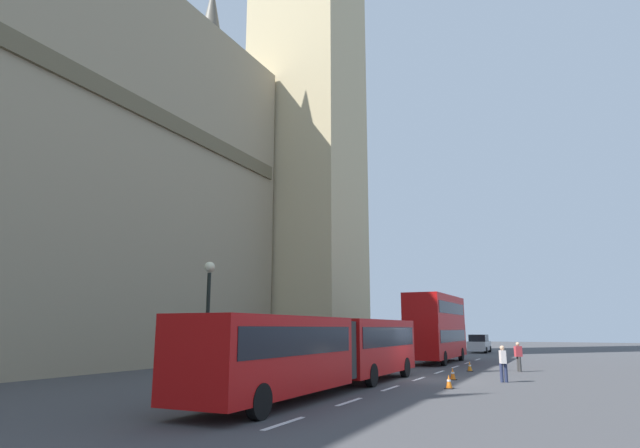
# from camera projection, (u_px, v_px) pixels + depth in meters

# --- Properties ---
(ground_plane) EXTENTS (160.00, 160.00, 0.00)m
(ground_plane) POSITION_uv_depth(u_px,v_px,m) (418.00, 379.00, 26.05)
(ground_plane) COLOR #424244
(lane_centre_marking) EXTENTS (34.40, 0.16, 0.01)m
(lane_centre_marking) POSITION_uv_depth(u_px,v_px,m) (430.00, 375.00, 28.18)
(lane_centre_marking) COLOR silver
(lane_centre_marking) RESTS_ON ground_plane
(articulated_bus) EXTENTS (17.41, 2.54, 2.90)m
(articulated_bus) POSITION_uv_depth(u_px,v_px,m) (328.00, 347.00, 21.46)
(articulated_bus) COLOR #B20F0F
(articulated_bus) RESTS_ON ground_plane
(double_decker_bus) EXTENTS (9.72, 2.54, 4.90)m
(double_decker_bus) POSITION_uv_depth(u_px,v_px,m) (436.00, 325.00, 38.95)
(double_decker_bus) COLOR #B20F0F
(double_decker_bus) RESTS_ON ground_plane
(sedan_lead) EXTENTS (4.40, 1.86, 1.85)m
(sedan_lead) POSITION_uv_depth(u_px,v_px,m) (479.00, 344.00, 54.36)
(sedan_lead) COLOR #B7B7BC
(sedan_lead) RESTS_ON ground_plane
(traffic_cone_west) EXTENTS (0.36, 0.36, 0.58)m
(traffic_cone_west) POSITION_uv_depth(u_px,v_px,m) (449.00, 382.00, 21.98)
(traffic_cone_west) COLOR black
(traffic_cone_west) RESTS_ON ground_plane
(traffic_cone_middle) EXTENTS (0.36, 0.36, 0.58)m
(traffic_cone_middle) POSITION_uv_depth(u_px,v_px,m) (453.00, 374.00, 25.75)
(traffic_cone_middle) COLOR black
(traffic_cone_middle) RESTS_ON ground_plane
(traffic_cone_east) EXTENTS (0.36, 0.36, 0.58)m
(traffic_cone_east) POSITION_uv_depth(u_px,v_px,m) (470.00, 366.00, 30.82)
(traffic_cone_east) COLOR black
(traffic_cone_east) RESTS_ON ground_plane
(street_lamp) EXTENTS (0.44, 0.44, 5.27)m
(street_lamp) POSITION_uv_depth(u_px,v_px,m) (208.00, 315.00, 21.69)
(street_lamp) COLOR black
(street_lamp) RESTS_ON ground_plane
(pedestrian_near_cones) EXTENTS (0.46, 0.37, 1.69)m
(pedestrian_near_cones) POSITION_uv_depth(u_px,v_px,m) (503.00, 362.00, 24.68)
(pedestrian_near_cones) COLOR #262D4C
(pedestrian_near_cones) RESTS_ON ground_plane
(pedestrian_by_kerb) EXTENTS (0.42, 0.47, 1.69)m
(pedestrian_by_kerb) POSITION_uv_depth(u_px,v_px,m) (518.00, 356.00, 30.64)
(pedestrian_by_kerb) COLOR #333333
(pedestrian_by_kerb) RESTS_ON ground_plane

